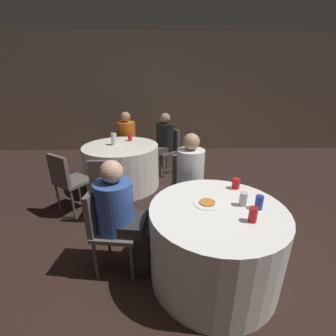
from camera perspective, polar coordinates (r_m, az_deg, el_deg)
The scene contains 21 objects.
ground_plane at distance 2.49m, azimuth 5.66°, elevation -23.74°, with size 16.00×16.00×0.00m, color black.
wall_back at distance 5.94m, azimuth 1.14°, elevation 18.02°, with size 16.00×0.06×2.80m.
table_near at distance 2.22m, azimuth 11.76°, elevation -18.10°, with size 1.19×1.19×0.74m.
table_far at distance 3.97m, azimuth -11.58°, elevation 0.50°, with size 1.26×1.26×0.74m.
chair_near_north at distance 2.94m, azimuth 5.10°, elevation -3.34°, with size 0.45×0.46×0.87m.
chair_near_west at distance 2.23m, azimuth -15.18°, elevation -12.97°, with size 0.45×0.45×0.87m.
chair_far_southwest at distance 3.32m, azimuth -24.32°, elevation -2.26°, with size 0.56×0.56×0.87m.
chair_far_south at distance 2.97m, azimuth -15.05°, elevation -3.73°, with size 0.40×0.41×0.87m.
chair_far_north at distance 4.91m, azimuth -10.23°, elevation 6.68°, with size 0.41×0.42×0.87m.
chair_far_northeast at distance 4.45m, azimuth 0.19°, elevation 5.50°, with size 0.56×0.56×0.87m.
person_blue_shirt at distance 2.15m, azimuth -11.22°, elevation -12.32°, with size 0.51×0.36×1.14m.
person_orange_shirt at distance 4.74m, azimuth -10.47°, elevation 7.02°, with size 0.36×0.52×1.17m.
person_white_shirt at distance 2.77m, azimuth 5.96°, elevation -3.38°, with size 0.36×0.51×1.19m.
person_black_shirt at distance 4.34m, azimuth -1.43°, elevation 6.06°, with size 0.48×0.46×1.19m.
pizza_plate_near at distance 2.05m, azimuth 9.98°, elevation -8.74°, with size 0.25×0.25×0.02m.
soda_can_blue at distance 2.07m, azimuth 22.12°, elevation -8.10°, with size 0.07×0.07×0.12m.
soda_can_silver at distance 2.08m, azimuth 18.57°, elevation -7.48°, with size 0.07×0.07×0.12m.
soda_can_red at distance 1.88m, azimuth 20.78°, elevation -11.00°, with size 0.07×0.07×0.12m.
cup_near at distance 2.37m, azimuth 16.87°, elevation -3.81°, with size 0.08×0.08×0.11m.
bottle_far at distance 3.89m, azimuth -13.59°, elevation 7.15°, with size 0.09×0.09×0.20m.
cup_far at distance 4.12m, azimuth -9.62°, elevation 7.55°, with size 0.07×0.07×0.10m.
Camera 1 is at (-0.27, -1.74, 1.77)m, focal length 24.00 mm.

